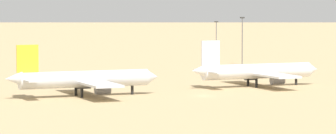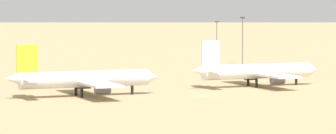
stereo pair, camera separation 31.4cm
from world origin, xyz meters
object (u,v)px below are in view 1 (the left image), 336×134
(light_pole_west, at_px, (242,38))
(parked_jet_white_3, at_px, (256,71))
(light_pole_mid, at_px, (216,35))
(parked_jet_yellow_2, at_px, (83,79))

(light_pole_west, bearing_deg, parked_jet_white_3, -123.00)
(parked_jet_white_3, distance_m, light_pole_west, 88.73)
(parked_jet_white_3, height_order, light_pole_west, light_pole_west)
(light_pole_mid, bearing_deg, light_pole_west, -115.99)
(parked_jet_white_3, bearing_deg, light_pole_west, 64.93)
(light_pole_west, bearing_deg, light_pole_mid, 64.01)
(parked_jet_yellow_2, distance_m, light_pole_mid, 188.80)
(light_pole_west, xyz_separation_m, light_pole_mid, (30.24, 62.02, -1.60))
(parked_jet_yellow_2, relative_size, light_pole_mid, 2.73)
(parked_jet_yellow_2, xyz_separation_m, light_pole_west, (100.76, 73.88, 5.75))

